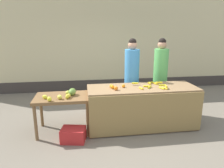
# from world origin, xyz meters

# --- Properties ---
(ground_plane) EXTENTS (24.00, 24.00, 0.00)m
(ground_plane) POSITION_xyz_m (0.00, 0.00, 0.00)
(ground_plane) COLOR #756B5B
(market_wall_back) EXTENTS (9.39, 0.23, 3.53)m
(market_wall_back) POSITION_xyz_m (0.00, 2.98, 1.73)
(market_wall_back) COLOR beige
(market_wall_back) RESTS_ON ground
(fruit_stall_counter) EXTENTS (2.27, 0.81, 0.88)m
(fruit_stall_counter) POSITION_xyz_m (0.37, -0.01, 0.44)
(fruit_stall_counter) COLOR olive
(fruit_stall_counter) RESTS_ON ground
(side_table_wooden) EXTENTS (1.07, 0.69, 0.76)m
(side_table_wooden) POSITION_xyz_m (-1.26, 0.00, 0.66)
(side_table_wooden) COLOR brown
(side_table_wooden) RESTS_ON ground
(banana_bunch_pile) EXTENTS (0.67, 0.58, 0.07)m
(banana_bunch_pile) POSITION_xyz_m (0.61, 0.00, 0.91)
(banana_bunch_pile) COLOR gold
(banana_bunch_pile) RESTS_ON fruit_stall_counter
(orange_pile) EXTENTS (0.32, 0.26, 0.08)m
(orange_pile) POSITION_xyz_m (-0.20, -0.04, 0.92)
(orange_pile) COLOR orange
(orange_pile) RESTS_ON fruit_stall_counter
(mango_papaya_pile) EXTENTS (0.67, 0.50, 0.14)m
(mango_papaya_pile) POSITION_xyz_m (-1.18, -0.05, 0.81)
(mango_papaya_pile) COLOR yellow
(mango_papaya_pile) RESTS_ON side_table_wooden
(vendor_woman_blue_shirt) EXTENTS (0.34, 0.34, 1.84)m
(vendor_woman_blue_shirt) POSITION_xyz_m (0.30, 0.64, 0.93)
(vendor_woman_blue_shirt) COLOR #33333D
(vendor_woman_blue_shirt) RESTS_ON ground
(vendor_woman_green_shirt) EXTENTS (0.34, 0.34, 1.84)m
(vendor_woman_green_shirt) POSITION_xyz_m (1.04, 0.73, 0.93)
(vendor_woman_green_shirt) COLOR #33333D
(vendor_woman_green_shirt) RESTS_ON ground
(produce_crate) EXTENTS (0.49, 0.40, 0.26)m
(produce_crate) POSITION_xyz_m (-1.06, -0.44, 0.13)
(produce_crate) COLOR red
(produce_crate) RESTS_ON ground
(produce_sack) EXTENTS (0.36, 0.41, 0.54)m
(produce_sack) POSITION_xyz_m (-0.48, 0.62, 0.27)
(produce_sack) COLOR maroon
(produce_sack) RESTS_ON ground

